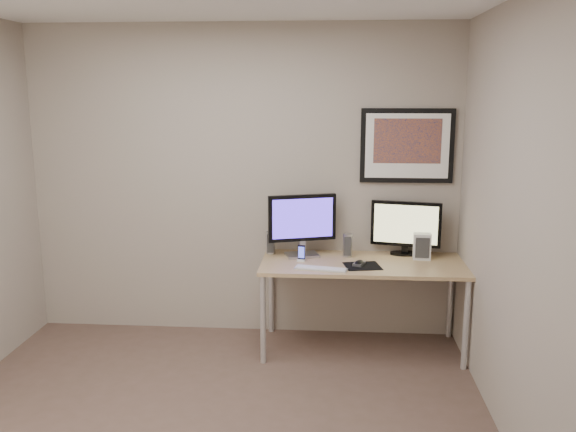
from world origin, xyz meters
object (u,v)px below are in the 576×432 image
Objects in this scene: desk at (362,270)px; monitor_tv at (406,227)px; speaker_left at (271,242)px; framed_art at (407,146)px; monitor_large at (302,222)px; keyboard at (321,269)px; speaker_right at (348,245)px; phone_dock at (302,253)px; fan_unit at (422,246)px.

monitor_tv is at bearing 35.33° from desk.
speaker_left is at bearing -166.42° from monitor_tv.
monitor_large is at bearing -167.47° from framed_art.
speaker_left is (-1.11, -0.04, -0.14)m from monitor_tv.
speaker_left is 0.61m from keyboard.
speaker_right reaches higher than phone_dock.
phone_dock is (-0.83, -0.33, -0.83)m from framed_art.
monitor_large is at bearing -177.11° from fan_unit.
desk is 2.13× the size of framed_art.
desk is at bearing -133.16° from monitor_tv.
monitor_tv is (0.36, 0.25, 0.30)m from desk.
monitor_large is 2.90× the size of speaker_left.
monitor_tv reaches higher than speaker_left.
monitor_large is 0.97× the size of monitor_tv.
speaker_right reaches higher than desk.
speaker_left is at bearing 154.71° from phone_dock.
fan_unit is (1.23, -0.08, 0.01)m from speaker_left.
monitor_large is 1.36× the size of keyboard.
fan_unit is at bearing -18.55° from monitor_large.
framed_art is 1.37m from speaker_left.
fan_unit is (0.96, -0.02, -0.18)m from monitor_large.
monitor_tv reaches higher than phone_dock.
desk is at bearing 13.19° from phone_dock.
monitor_large is at bearing -161.26° from monitor_tv.
speaker_right is (-0.47, -0.09, -0.14)m from monitor_tv.
speaker_right reaches higher than speaker_left.
monitor_large is (-0.49, 0.15, 0.35)m from desk.
monitor_tv is 2.68× the size of fan_unit.
speaker_left is 0.89× the size of fan_unit.
desk is 12.21× the size of phone_dock.
monitor_tv reaches higher than speaker_right.
fan_unit reaches higher than speaker_left.
speaker_left is (-1.10, -0.12, -0.80)m from framed_art.
phone_dock is at bearing 136.90° from keyboard.
framed_art is 0.94m from speaker_right.
fan_unit is at bearing 20.89° from phone_dock.
speaker_right is (-0.47, -0.16, -0.80)m from framed_art.
phone_dock is at bearing -42.71° from speaker_left.
fan_unit is at bearing 34.88° from keyboard.
desk is at bearing -20.06° from speaker_left.
keyboard is at bearing -133.71° from monitor_tv.
speaker_right is 1.44× the size of phone_dock.
desk is at bearing -160.91° from fan_unit.
framed_art reaches higher than speaker_right.
speaker_right is 0.90× the size of fan_unit.
monitor_large reaches higher than fan_unit.
framed_art is at bearing 50.51° from keyboard.
speaker_right is at bearing -8.37° from speaker_left.
monitor_large is at bearing 163.38° from desk.
phone_dock is at bearing -106.26° from monitor_large.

